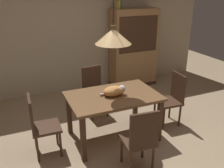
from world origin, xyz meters
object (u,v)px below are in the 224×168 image
at_px(dining_table, 113,101).
at_px(hutch_bookcase, 133,50).
at_px(chair_left_side, 40,124).
at_px(chair_far_back, 94,89).
at_px(book_green_slim, 120,3).
at_px(cat_sleeping, 115,91).
at_px(pendant_lamp, 113,36).
at_px(chair_right_side, 172,97).
at_px(book_yellow_short, 118,5).
at_px(chair_near_front, 140,138).

relative_size(dining_table, hutch_bookcase, 0.76).
bearing_deg(chair_left_side, chair_far_back, 37.98).
bearing_deg(book_green_slim, cat_sleeping, -116.87).
bearing_deg(pendant_lamp, cat_sleeping, -49.72).
relative_size(chair_right_side, cat_sleeping, 2.38).
bearing_deg(cat_sleeping, book_green_slim, 63.13).
height_order(book_yellow_short, book_green_slim, book_green_slim).
distance_m(pendant_lamp, hutch_bookcase, 2.50).
relative_size(dining_table, chair_right_side, 1.51).
distance_m(chair_right_side, cat_sleeping, 1.16).
distance_m(dining_table, hutch_bookcase, 2.39).
bearing_deg(chair_left_side, hutch_bookcase, 37.59).
relative_size(chair_left_side, hutch_bookcase, 0.50).
relative_size(chair_right_side, book_yellow_short, 4.65).
distance_m(dining_table, cat_sleeping, 0.18).
xyz_separation_m(chair_far_back, book_green_slim, (1.02, 1.06, 1.47)).
bearing_deg(chair_near_front, book_yellow_short, 71.09).
distance_m(chair_far_back, pendant_lamp, 1.45).
bearing_deg(book_yellow_short, hutch_bookcase, -0.20).
relative_size(cat_sleeping, pendant_lamp, 0.30).
bearing_deg(chair_left_side, dining_table, -0.14).
height_order(chair_far_back, pendant_lamp, pendant_lamp).
xyz_separation_m(cat_sleeping, pendant_lamp, (-0.02, 0.02, 0.84)).
bearing_deg(cat_sleeping, chair_right_side, 0.70).
height_order(chair_right_side, chair_far_back, same).
xyz_separation_m(hutch_bookcase, book_yellow_short, (-0.43, 0.00, 1.05)).
distance_m(hutch_bookcase, book_green_slim, 1.15).
height_order(chair_right_side, chair_left_side, same).
relative_size(pendant_lamp, book_green_slim, 5.00).
xyz_separation_m(dining_table, chair_left_side, (-1.13, 0.00, -0.14)).
xyz_separation_m(chair_near_front, book_green_slim, (1.02, 2.82, 1.47)).
bearing_deg(book_green_slim, chair_near_front, -109.83).
xyz_separation_m(chair_right_side, chair_far_back, (-1.14, 0.88, 0.00)).
distance_m(chair_far_back, chair_left_side, 1.42).
bearing_deg(pendant_lamp, chair_far_back, 90.45).
xyz_separation_m(dining_table, chair_near_front, (-0.01, -0.88, -0.14)).
distance_m(chair_right_side, book_green_slim, 2.44).
bearing_deg(chair_far_back, book_green_slim, 46.27).
height_order(dining_table, hutch_bookcase, hutch_bookcase).
distance_m(chair_far_back, book_yellow_short, 2.02).
bearing_deg(chair_near_front, chair_far_back, 89.98).
bearing_deg(chair_near_front, hutch_bookcase, 63.68).
bearing_deg(book_yellow_short, chair_right_side, -84.97).
height_order(chair_right_side, cat_sleeping, chair_right_side).
xyz_separation_m(chair_right_side, cat_sleeping, (-1.11, -0.01, 0.32)).
distance_m(book_yellow_short, book_green_slim, 0.06).
bearing_deg(pendant_lamp, dining_table, 0.00).
bearing_deg(dining_table, chair_left_side, 179.86).
distance_m(chair_left_side, book_yellow_short, 3.18).
bearing_deg(chair_right_side, chair_left_side, 179.79).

